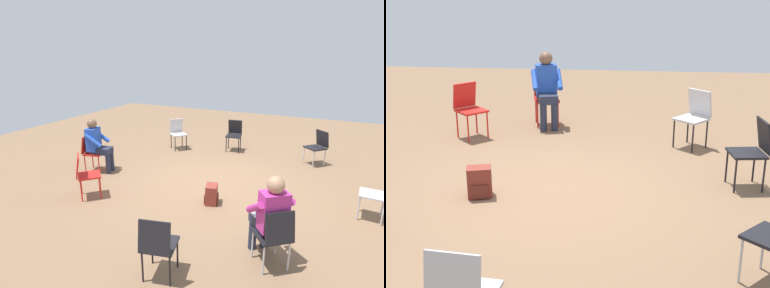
{
  "view_description": "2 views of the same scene",
  "coord_description": "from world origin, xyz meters",
  "views": [
    {
      "loc": [
        -5.42,
        -2.05,
        2.65
      ],
      "look_at": [
        -0.36,
        0.35,
        0.94
      ],
      "focal_mm": 28.0,
      "sensor_mm": 36.0,
      "label": 1
    },
    {
      "loc": [
        0.91,
        -5.85,
        2.55
      ],
      "look_at": [
        0.35,
        -0.34,
        0.71
      ],
      "focal_mm": 50.0,
      "sensor_mm": 36.0,
      "label": 2
    }
  ],
  "objects": [
    {
      "name": "ground_plane",
      "position": [
        0.0,
        0.0,
        0.0
      ],
      "size": [
        15.78,
        15.78,
        0.0
      ],
      "primitive_type": "plane",
      "color": "brown"
    },
    {
      "name": "chair_east",
      "position": [
        2.38,
        0.35,
        0.5
      ],
      "size": [
        0.49,
        0.45,
        0.85
      ],
      "rotation": [
        0.0,
        0.0,
        1.71
      ],
      "color": "black",
      "rests_on": "ground"
    },
    {
      "name": "chair_northeast",
      "position": [
        1.85,
        1.85,
        0.5
      ],
      "size": [
        0.58,
        0.59,
        0.85
      ],
      "rotation": [
        0.0,
        0.0,
        2.41
      ],
      "color": "#B7B7BC",
      "rests_on": "ground"
    },
    {
      "name": "chair_south",
      "position": [
        -0.17,
        -2.9,
        0.5
      ],
      "size": [
        0.44,
        0.47,
        0.85
      ],
      "rotation": [
        0.0,
        0.0,
        -0.1
      ],
      "color": "#B7B7BC",
      "rests_on": "ground"
    },
    {
      "name": "chair_northwest",
      "position": [
        -1.58,
        1.99,
        0.5
      ],
      "size": [
        0.58,
        0.58,
        0.85
      ],
      "rotation": [
        0.0,
        0.0,
        -2.34
      ],
      "color": "red",
      "rests_on": "ground"
    },
    {
      "name": "chair_west",
      "position": [
        -2.86,
        -0.38,
        0.5
      ],
      "size": [
        0.51,
        0.48,
        0.85
      ],
      "rotation": [
        0.0,
        0.0,
        -1.34
      ],
      "color": "black",
      "rests_on": "ground"
    },
    {
      "name": "chair_southeast",
      "position": [
        2.17,
        -1.84,
        0.5
      ],
      "size": [
        0.58,
        0.58,
        0.85
      ],
      "rotation": [
        0.0,
        0.0,
        0.8
      ],
      "color": "black",
      "rests_on": "ground"
    },
    {
      "name": "chair_southwest",
      "position": [
        -2.07,
        -1.59,
        0.5
      ],
      "size": [
        0.58,
        0.58,
        0.85
      ],
      "rotation": [
        0.0,
        0.0,
        -0.92
      ],
      "color": "black",
      "rests_on": "ground"
    },
    {
      "name": "chair_north",
      "position": [
        -0.51,
        2.84,
        0.5
      ],
      "size": [
        0.49,
        0.52,
        0.85
      ],
      "rotation": [
        0.0,
        0.0,
        -2.89
      ],
      "color": "red",
      "rests_on": "ground"
    },
    {
      "name": "person_with_laptop",
      "position": [
        -1.94,
        -1.49,
        0.69
      ],
      "size": [
        0.64,
        0.63,
        1.24
      ],
      "rotation": [
        0.0,
        0.0,
        -0.92
      ],
      "color": "#23283D",
      "rests_on": "ground"
    },
    {
      "name": "person_in_blue",
      "position": [
        -0.46,
        2.68,
        0.69
      ],
      "size": [
        0.57,
        0.58,
        1.24
      ],
      "rotation": [
        0.0,
        0.0,
        -2.89
      ],
      "color": "#23283D",
      "rests_on": "ground"
    },
    {
      "name": "backpack_near_laptop_user",
      "position": [
        -0.8,
        -0.25,
        0.16
      ],
      "size": [
        0.32,
        0.29,
        0.36
      ],
      "rotation": [
        0.0,
        0.0,
        0.27
      ],
      "color": "maroon",
      "rests_on": "ground"
    }
  ]
}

